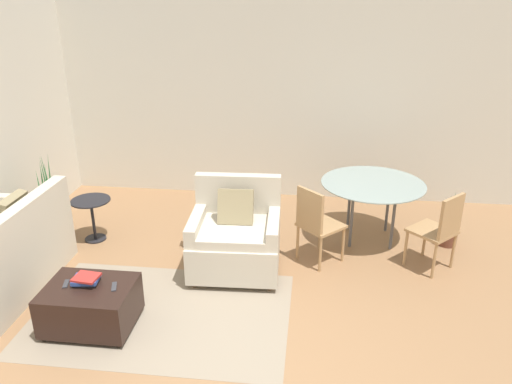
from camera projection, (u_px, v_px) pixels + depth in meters
The scene contains 14 objects.
ground_plane at pixel (224, 366), 4.09m from camera, with size 20.00×20.00×0.00m, color #936B47.
wall_back at pixel (268, 103), 7.01m from camera, with size 12.00×0.06×2.75m.
area_rug at pixel (162, 313), 4.75m from camera, with size 2.41×1.61×0.01m.
armchair at pixel (235, 238), 5.37m from camera, with size 0.97×0.88×0.99m.
ottoman at pixel (91, 305), 4.50m from camera, with size 0.78×0.60×0.41m.
book_stack at pixel (86, 280), 4.46m from camera, with size 0.25×0.21×0.08m.
tv_remote_primary at pixel (66, 284), 4.47m from camera, with size 0.07×0.14×0.01m.
tv_remote_secondary at pixel (114, 287), 4.43m from camera, with size 0.08×0.15×0.01m.
potted_plant at pixel (52, 217), 6.14m from camera, with size 0.32×0.32×1.10m.
side_table at pixel (92, 212), 6.01m from camera, with size 0.47×0.47×0.53m.
dining_table at pixel (373, 188), 5.93m from camera, with size 1.23×1.23×0.74m.
dining_chair_near_left at pixel (316, 221), 5.45m from camera, with size 0.59×0.59×0.90m.
dining_chair_near_right at pixel (440, 227), 5.31m from camera, with size 0.59×0.59×0.90m.
potted_plant_small at pixel (448, 231), 5.97m from camera, with size 0.22×0.22×0.67m.
Camera 1 is at (0.64, -3.19, 2.88)m, focal length 35.00 mm.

